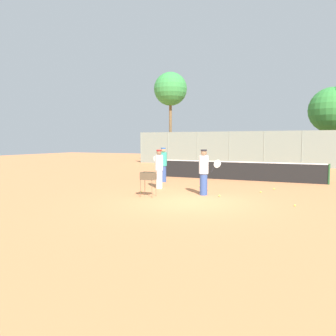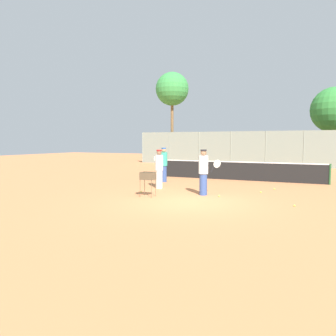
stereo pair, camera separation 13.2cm
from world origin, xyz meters
TOP-DOWN VIEW (x-y plane):
  - ground_plane at (0.00, 0.00)m, footprint 80.00×80.00m
  - tennis_net at (0.00, 7.58)m, footprint 9.79×0.10m
  - back_fence at (0.00, 18.71)m, footprint 24.81×0.08m
  - tree_0 at (5.39, 23.13)m, footprint 4.19×4.19m
  - tree_1 at (-10.02, 20.96)m, footprint 3.48×3.48m
  - player_white_outfit at (-2.50, 2.77)m, footprint 0.58×0.84m
  - player_red_cap at (0.03, 1.81)m, footprint 0.89×0.54m
  - player_yellow_shirt at (-3.35, 5.05)m, footprint 0.49×0.90m
  - ball_cart at (-1.87, 0.54)m, footprint 0.56×0.41m
  - tennis_ball_0 at (-1.51, 6.92)m, footprint 0.07×0.07m
  - tennis_ball_1 at (3.61, 0.87)m, footprint 0.07×0.07m
  - tennis_ball_2 at (-2.63, 1.29)m, footprint 0.07×0.07m
  - tennis_ball_3 at (-0.94, 4.13)m, footprint 0.07×0.07m
  - tennis_ball_4 at (2.08, 3.41)m, footprint 0.07×0.07m
  - tennis_ball_5 at (2.50, 4.59)m, footprint 0.07×0.07m
  - tennis_ball_6 at (0.73, 1.70)m, footprint 0.07×0.07m
  - parked_car at (-2.23, 23.15)m, footprint 4.20×1.70m

SIDE VIEW (x-z plane):
  - ground_plane at x=0.00m, z-range 0.00..0.00m
  - tennis_ball_0 at x=-1.51m, z-range 0.00..0.07m
  - tennis_ball_1 at x=3.61m, z-range 0.00..0.07m
  - tennis_ball_2 at x=-2.63m, z-range 0.00..0.07m
  - tennis_ball_3 at x=-0.94m, z-range 0.00..0.07m
  - tennis_ball_4 at x=2.08m, z-range 0.00..0.07m
  - tennis_ball_5 at x=2.50m, z-range 0.00..0.07m
  - tennis_ball_6 at x=0.73m, z-range 0.00..0.07m
  - tennis_net at x=0.00m, z-range 0.02..1.09m
  - parked_car at x=-2.23m, z-range -0.14..1.46m
  - ball_cart at x=-1.87m, z-range 0.25..1.24m
  - player_white_outfit at x=-2.50m, z-range 0.03..1.86m
  - player_yellow_shirt at x=-3.35m, z-range 0.03..1.90m
  - player_red_cap at x=0.03m, z-range 0.03..1.92m
  - back_fence at x=0.00m, z-range 0.00..3.11m
  - tree_0 at x=5.39m, z-range 1.47..8.67m
  - tree_1 at x=-10.02m, z-range 2.92..12.36m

